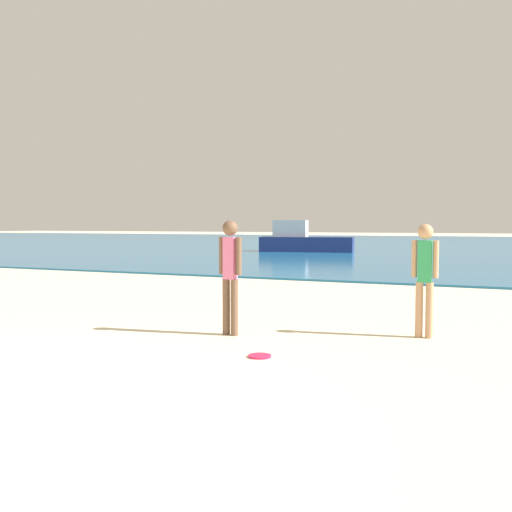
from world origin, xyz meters
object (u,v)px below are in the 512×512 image
person_standing (230,270)px  boat_near (303,241)px  person_distant (425,273)px  frisbee (260,356)px

person_standing → boat_near: size_ratio=0.31×
person_standing → person_distant: (2.51, 0.90, -0.03)m
frisbee → person_distant: (1.61, 1.94, 0.87)m
frisbee → person_distant: bearing=50.2°
frisbee → boat_near: boat_near is taller
person_standing → boat_near: 23.09m
person_standing → person_distant: bearing=28.8°
person_standing → boat_near: boat_near is taller
person_standing → frisbee: (0.90, -1.04, -0.90)m
person_standing → boat_near: bearing=115.3°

